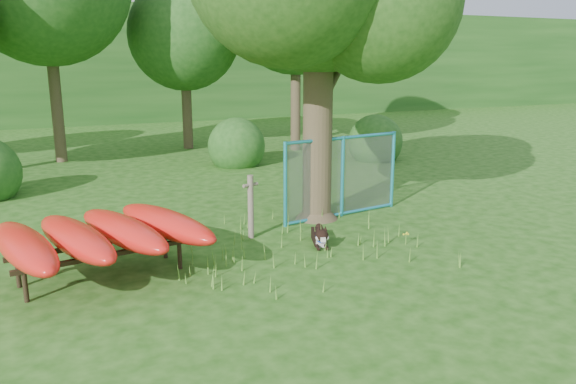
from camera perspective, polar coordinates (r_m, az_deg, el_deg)
name	(u,v)px	position (r m, az deg, el deg)	size (l,w,h in m)	color
ground	(308,270)	(9.07, 2.03, -7.89)	(80.00, 80.00, 0.00)	#1A480E
wooden_post	(251,205)	(10.46, -3.81, -1.33)	(0.33, 0.16, 1.21)	#65594C
kayak_rack	(100,234)	(8.99, -18.57, -4.11)	(3.40, 3.03, 0.91)	black
husky_dog	(320,237)	(10.20, 3.29, -4.55)	(0.50, 0.91, 0.43)	black
fence_section	(342,177)	(11.90, 5.55, 1.57)	(2.93, 0.50, 2.87)	teal
wildflower_clump	(406,235)	(10.40, 11.92, -4.28)	(0.11, 0.09, 0.23)	#578E2E
bg_tree_c	(184,35)	(21.23, -10.53, 15.42)	(4.00, 4.00, 6.12)	#3E3222
bg_tree_d	(296,5)	(20.60, 0.81, 18.43)	(4.80, 4.80, 7.50)	#3E3222
bg_tree_e	(330,10)	(24.64, 4.28, 17.92)	(4.60, 4.60, 7.55)	#3E3222
shrub_right	(375,160)	(18.94, 8.79, 3.27)	(1.80, 1.80, 1.80)	#1E4F19
shrub_mid	(237,165)	(17.84, -5.21, 2.74)	(1.80, 1.80, 1.80)	#1E4F19
wooded_hillside	(95,63)	(35.75, -18.98, 12.27)	(80.00, 12.00, 6.00)	#1E4F19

